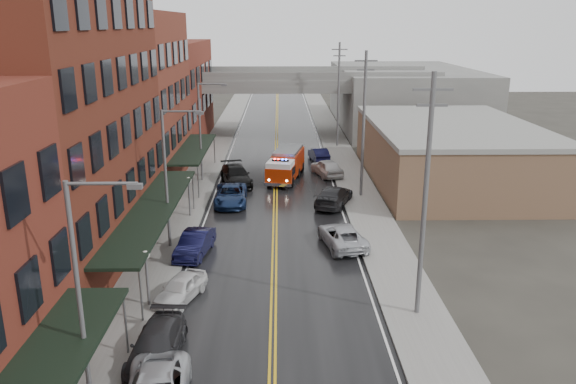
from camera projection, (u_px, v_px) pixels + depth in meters
name	position (u px, v px, depth m)	size (l,w,h in m)	color
road	(275.00, 217.00, 42.41)	(11.00, 160.00, 0.02)	black
sidewalk_left	(178.00, 216.00, 42.28)	(3.00, 160.00, 0.15)	slate
sidewalk_right	(371.00, 215.00, 42.50)	(3.00, 160.00, 0.15)	slate
curb_left	(200.00, 216.00, 42.30)	(0.30, 160.00, 0.15)	gray
curb_right	(350.00, 215.00, 42.47)	(0.30, 160.00, 0.15)	gray
brick_building_b	(47.00, 113.00, 32.91)	(9.00, 20.00, 18.00)	#552116
brick_building_c	(127.00, 99.00, 50.10)	(9.00, 15.00, 15.00)	brown
brick_building_far	(165.00, 93.00, 67.28)	(9.00, 20.00, 12.00)	maroon
tan_building	(450.00, 154.00, 51.51)	(14.00, 22.00, 5.00)	brown
right_far_block	(403.00, 97.00, 79.83)	(18.00, 30.00, 8.00)	slate
awning_1	(153.00, 209.00, 34.73)	(2.60, 18.00, 3.09)	black
awning_2	(194.00, 149.00, 51.49)	(2.60, 13.00, 3.09)	black
globe_lamp_1	(146.00, 266.00, 28.24)	(0.44, 0.44, 3.12)	#59595B
globe_lamp_2	(189.00, 188.00, 41.65)	(0.44, 0.44, 3.12)	#59595B
street_lamp_0	(85.00, 285.00, 19.75)	(2.64, 0.22, 9.00)	#59595B
street_lamp_1	(169.00, 171.00, 35.07)	(2.64, 0.22, 9.00)	#59595B
street_lamp_2	(203.00, 126.00, 50.39)	(2.64, 0.22, 9.00)	#59595B
utility_pole_0	(425.00, 195.00, 26.34)	(1.80, 0.24, 12.00)	#59595B
utility_pole_1	(364.00, 123.00, 45.49)	(1.80, 0.24, 12.00)	#59595B
utility_pole_2	(338.00, 93.00, 64.63)	(1.80, 0.24, 12.00)	#59595B
overpass	(276.00, 89.00, 71.32)	(40.00, 10.00, 7.50)	slate
fire_truck	(286.00, 164.00, 52.19)	(4.10, 7.69, 2.69)	#A02407
parked_car_left_3	(157.00, 345.00, 24.23)	(1.98, 4.88, 1.42)	#29292B
parked_car_left_4	(181.00, 288.00, 29.51)	(1.57, 3.90, 1.33)	silver
parked_car_left_5	(195.00, 244.00, 35.23)	(1.57, 4.51, 1.49)	black
parked_car_left_6	(231.00, 195.00, 45.20)	(2.51, 5.45, 1.51)	#14254C
parked_car_left_7	(236.00, 175.00, 50.73)	(2.34, 5.76, 1.67)	black
parked_car_right_0	(342.00, 236.00, 36.62)	(2.36, 5.11, 1.42)	#B1B4BA
parked_car_right_1	(334.00, 196.00, 44.87)	(2.20, 5.40, 1.57)	#232326
parked_car_right_2	(327.00, 168.00, 53.55)	(1.93, 4.80, 1.64)	#BDBDBD
parked_car_right_3	(319.00, 154.00, 59.31)	(1.53, 4.39, 1.45)	black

